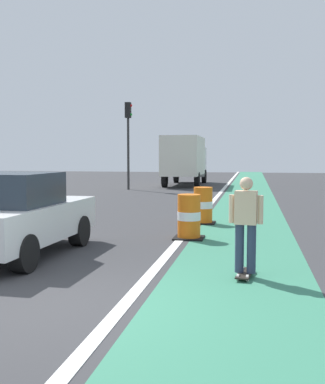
# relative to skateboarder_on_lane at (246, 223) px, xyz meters

# --- Properties ---
(ground_plane) EXTENTS (100.00, 100.00, 0.00)m
(ground_plane) POSITION_rel_skateboarder_on_lane_xyz_m (-2.50, -2.00, -0.91)
(ground_plane) COLOR #38383A
(bike_lane_strip) EXTENTS (2.50, 80.00, 0.01)m
(bike_lane_strip) POSITION_rel_skateboarder_on_lane_xyz_m (-0.10, 10.00, -0.91)
(bike_lane_strip) COLOR #387F60
(bike_lane_strip) RESTS_ON ground
(lane_divider_stripe) EXTENTS (0.20, 80.00, 0.01)m
(lane_divider_stripe) POSITION_rel_skateboarder_on_lane_xyz_m (-1.60, 10.00, -0.91)
(lane_divider_stripe) COLOR silver
(lane_divider_stripe) RESTS_ON ground
(skateboarder_on_lane) EXTENTS (0.57, 0.82, 1.69)m
(skateboarder_on_lane) POSITION_rel_skateboarder_on_lane_xyz_m (0.00, 0.00, 0.00)
(skateboarder_on_lane) COLOR black
(skateboarder_on_lane) RESTS_ON ground
(parked_sedan_nearest) EXTENTS (2.00, 4.15, 1.70)m
(parked_sedan_nearest) POSITION_rel_skateboarder_on_lane_xyz_m (-4.59, 0.83, -0.08)
(parked_sedan_nearest) COLOR silver
(parked_sedan_nearest) RESTS_ON ground
(traffic_barrel_front) EXTENTS (0.73, 0.73, 1.09)m
(traffic_barrel_front) POSITION_rel_skateboarder_on_lane_xyz_m (-1.42, 3.51, -0.38)
(traffic_barrel_front) COLOR orange
(traffic_barrel_front) RESTS_ON ground
(traffic_barrel_mid) EXTENTS (0.73, 0.73, 1.09)m
(traffic_barrel_mid) POSITION_rel_skateboarder_on_lane_xyz_m (-1.35, 6.17, -0.38)
(traffic_barrel_mid) COLOR orange
(traffic_barrel_mid) RESTS_ON ground
(delivery_truck_down_block) EXTENTS (2.44, 7.63, 3.23)m
(delivery_truck_down_block) POSITION_rel_skateboarder_on_lane_xyz_m (-4.38, 23.95, 0.94)
(delivery_truck_down_block) COLOR silver
(delivery_truck_down_block) RESTS_ON ground
(traffic_light_corner) EXTENTS (0.41, 0.32, 5.10)m
(traffic_light_corner) POSITION_rel_skateboarder_on_lane_xyz_m (-7.10, 19.25, 2.59)
(traffic_light_corner) COLOR #2D2D2D
(traffic_light_corner) RESTS_ON ground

